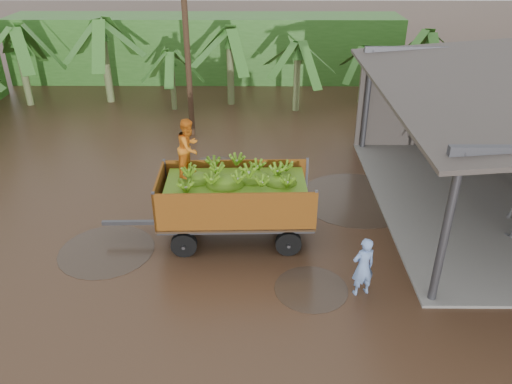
# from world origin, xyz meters

# --- Properties ---
(ground) EXTENTS (100.00, 100.00, 0.00)m
(ground) POSITION_xyz_m (0.00, 0.00, 0.00)
(ground) COLOR black
(ground) RESTS_ON ground
(hedge_north) EXTENTS (22.00, 3.00, 3.60)m
(hedge_north) POSITION_xyz_m (-2.00, 16.00, 1.80)
(hedge_north) COLOR #2D661E
(hedge_north) RESTS_ON ground
(banana_trailer) EXTENTS (6.08, 2.24, 3.64)m
(banana_trailer) POSITION_xyz_m (0.37, -0.91, 1.33)
(banana_trailer) COLOR #B16619
(banana_trailer) RESTS_ON ground
(man_blue) EXTENTS (0.68, 0.55, 1.62)m
(man_blue) POSITION_xyz_m (3.60, -3.43, 0.81)
(man_blue) COLOR #7596D6
(man_blue) RESTS_ON ground
(utility_pole) EXTENTS (1.20, 0.24, 8.72)m
(utility_pole) POSITION_xyz_m (-1.86, 7.15, 4.42)
(utility_pole) COLOR #47301E
(utility_pole) RESTS_ON ground
(banana_plants) EXTENTS (24.57, 21.14, 4.22)m
(banana_plants) POSITION_xyz_m (-5.97, 6.66, 1.86)
(banana_plants) COLOR #2D661E
(banana_plants) RESTS_ON ground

